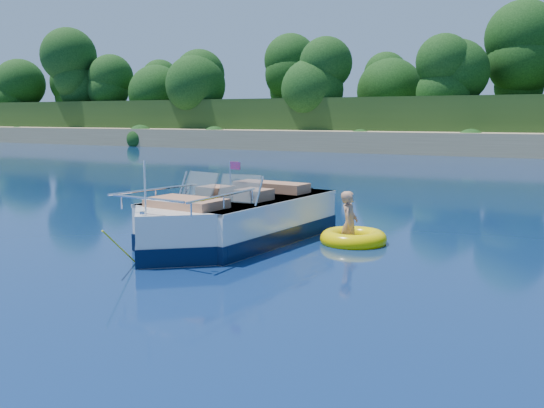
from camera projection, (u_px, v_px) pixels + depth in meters
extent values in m
plane|color=#0A204A|center=(49.00, 288.00, 9.21)|extent=(160.00, 160.00, 0.00)
cube|color=#968157|center=(481.00, 146.00, 42.25)|extent=(170.00, 8.00, 2.00)
cube|color=#1E3716|center=(524.00, 131.00, 65.70)|extent=(170.00, 56.00, 6.00)
cylinder|color=black|center=(55.00, 113.00, 65.63)|extent=(0.44, 0.44, 2.80)
sphere|color=black|center=(54.00, 88.00, 65.25)|extent=(4.62, 4.62, 4.62)
cylinder|color=black|center=(271.00, 110.00, 52.50)|extent=(0.44, 0.44, 3.20)
sphere|color=black|center=(271.00, 74.00, 52.06)|extent=(5.28, 5.28, 5.28)
cylinder|color=black|center=(492.00, 106.00, 45.33)|extent=(0.44, 0.44, 3.60)
sphere|color=black|center=(495.00, 60.00, 44.84)|extent=(5.94, 5.94, 5.94)
cube|color=white|center=(242.00, 224.00, 12.76)|extent=(2.56, 4.33, 1.15)
cube|color=white|center=(179.00, 240.00, 11.14)|extent=(2.19, 2.19, 1.15)
cube|color=black|center=(243.00, 231.00, 12.79)|extent=(2.59, 4.37, 0.33)
cube|color=black|center=(180.00, 248.00, 11.16)|extent=(2.23, 2.23, 0.33)
cube|color=tan|center=(251.00, 207.00, 12.99)|extent=(2.01, 3.05, 0.11)
cube|color=white|center=(242.00, 198.00, 12.69)|extent=(2.60, 4.33, 0.07)
cube|color=black|center=(298.00, 208.00, 14.63)|extent=(0.64, 0.44, 0.99)
cube|color=#8C9EA5|center=(200.00, 185.00, 12.28)|extent=(0.90, 0.48, 0.53)
cube|color=#8C9EA5|center=(239.00, 188.00, 11.74)|extent=(0.87, 0.33, 0.53)
cube|color=#B97855|center=(216.00, 197.00, 12.72)|extent=(0.66, 0.66, 0.44)
cube|color=#B97855|center=(254.00, 200.00, 12.19)|extent=(0.66, 0.66, 0.44)
cube|color=#B97855|center=(271.00, 191.00, 13.59)|extent=(1.76, 0.75, 0.42)
cube|color=#B97855|center=(186.00, 208.00, 11.23)|extent=(1.52, 0.95, 0.37)
cylinder|color=white|center=(145.00, 188.00, 10.30)|extent=(0.03, 0.03, 0.93)
cube|color=red|center=(235.00, 166.00, 11.73)|extent=(0.24, 0.04, 0.15)
cube|color=silver|center=(143.00, 213.00, 10.32)|extent=(0.12, 0.08, 0.05)
cylinder|color=yellow|center=(121.00, 248.00, 10.17)|extent=(0.33, 1.15, 0.84)
torus|color=#FFE100|center=(353.00, 239.00, 12.42)|extent=(1.69, 1.69, 0.36)
torus|color=#BB0D09|center=(353.00, 238.00, 12.41)|extent=(1.39, 1.39, 0.12)
imported|color=tan|center=(349.00, 243.00, 12.45)|extent=(0.53, 0.83, 1.50)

